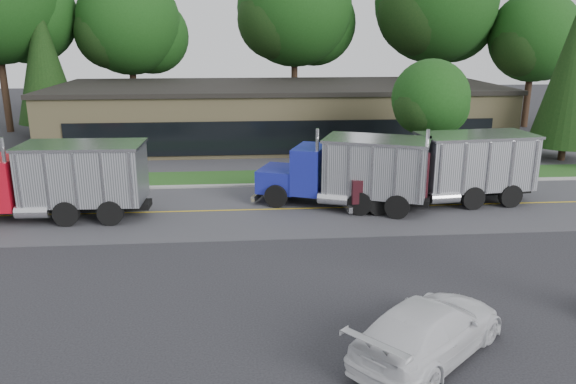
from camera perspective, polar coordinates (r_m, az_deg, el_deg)
name	(u,v)px	position (r m, az deg, el deg)	size (l,w,h in m)	color
ground	(266,297)	(18.06, -2.29, -10.60)	(140.00, 140.00, 0.00)	#333339
road	(258,210)	(26.42, -3.10, -1.83)	(60.00, 8.00, 0.02)	#505055
center_line	(258,210)	(26.42, -3.10, -1.83)	(60.00, 0.12, 0.01)	gold
curb	(256,186)	(30.44, -3.32, 0.59)	(60.00, 0.30, 0.12)	#9E9E99
grass_verge	(255,178)	(32.18, -3.40, 1.44)	(60.00, 3.40, 0.03)	#244F1B
far_parking	(253,159)	(37.04, -3.57, 3.39)	(60.00, 7.00, 0.02)	#505055
strip_mall	(278,115)	(42.65, -1.07, 7.82)	(32.00, 12.00, 4.00)	#9C8B60
tree_far_b	(131,28)	(51.10, -15.64, 15.74)	(9.15, 8.61, 13.06)	#382619
tree_far_c	(296,14)	(50.50, 0.85, 17.63)	(10.43, 9.81, 14.87)	#382619
tree_far_d	(437,8)	(52.07, 14.91, 17.66)	(11.01, 10.36, 15.71)	#382619
tree_far_e	(535,41)	(53.31, 23.76, 13.86)	(7.99, 7.52, 11.40)	#382619
evergreen_left	(44,61)	(48.70, -23.58, 12.09)	(4.67, 4.67, 10.62)	#382619
evergreen_right	(573,73)	(39.94, 26.96, 10.76)	(4.48, 4.48, 10.18)	#382619
tree_verge	(431,102)	(33.19, 14.35, 8.85)	(4.66, 4.38, 6.64)	#382619
dump_truck_red	(56,179)	(26.79, -22.50, 1.23)	(9.10, 2.85, 3.36)	black
dump_truck_blue	(352,170)	(26.53, 6.56, 2.22)	(8.31, 5.22, 3.36)	black
dump_truck_maroon	(450,167)	(28.03, 16.12, 2.44)	(9.45, 3.52, 3.36)	black
rally_car	(429,329)	(15.22, 14.13, -13.34)	(2.11, 5.19, 1.51)	silver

